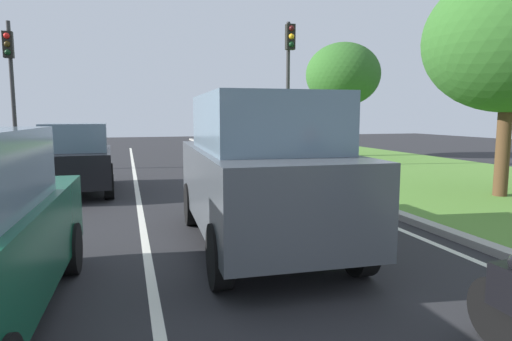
{
  "coord_description": "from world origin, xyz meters",
  "views": [
    {
      "loc": [
        -0.93,
        2.28,
        1.98
      ],
      "look_at": [
        0.83,
        8.2,
        1.2
      ],
      "focal_mm": 30.75,
      "sensor_mm": 36.0,
      "label": 1
    }
  ],
  "objects_px": {
    "car_hatchback_far": "(77,159)",
    "traffic_light_near_right": "(289,69)",
    "tree_roadside_near": "(511,41)",
    "tree_roadside_far": "(343,75)",
    "car_suv_ahead": "(260,170)",
    "traffic_light_overhead_left": "(11,72)"
  },
  "relations": [
    {
      "from": "car_hatchback_far",
      "to": "traffic_light_overhead_left",
      "type": "xyz_separation_m",
      "value": [
        -2.6,
        5.55,
        2.6
      ]
    },
    {
      "from": "traffic_light_overhead_left",
      "to": "tree_roadside_near",
      "type": "xyz_separation_m",
      "value": [
        12.42,
        -9.24,
        0.21
      ]
    },
    {
      "from": "car_hatchback_far",
      "to": "tree_roadside_near",
      "type": "height_order",
      "value": "tree_roadside_near"
    },
    {
      "from": "tree_roadside_near",
      "to": "car_hatchback_far",
      "type": "bearing_deg",
      "value": 159.36
    },
    {
      "from": "traffic_light_overhead_left",
      "to": "tree_roadside_near",
      "type": "bearing_deg",
      "value": -36.66
    },
    {
      "from": "car_hatchback_far",
      "to": "tree_roadside_far",
      "type": "height_order",
      "value": "tree_roadside_far"
    },
    {
      "from": "car_suv_ahead",
      "to": "tree_roadside_far",
      "type": "xyz_separation_m",
      "value": [
        7.91,
        12.63,
        2.69
      ]
    },
    {
      "from": "traffic_light_overhead_left",
      "to": "tree_roadside_near",
      "type": "relative_size",
      "value": 0.98
    },
    {
      "from": "traffic_light_overhead_left",
      "to": "car_hatchback_far",
      "type": "bearing_deg",
      "value": -64.87
    },
    {
      "from": "car_suv_ahead",
      "to": "car_hatchback_far",
      "type": "xyz_separation_m",
      "value": [
        -3.13,
        5.78,
        -0.28
      ]
    },
    {
      "from": "traffic_light_near_right",
      "to": "tree_roadside_far",
      "type": "bearing_deg",
      "value": 40.52
    },
    {
      "from": "car_suv_ahead",
      "to": "traffic_light_overhead_left",
      "type": "bearing_deg",
      "value": 119.11
    },
    {
      "from": "car_suv_ahead",
      "to": "car_hatchback_far",
      "type": "bearing_deg",
      "value": 120.7
    },
    {
      "from": "car_hatchback_far",
      "to": "tree_roadside_far",
      "type": "distance_m",
      "value": 13.33
    },
    {
      "from": "traffic_light_near_right",
      "to": "tree_roadside_far",
      "type": "xyz_separation_m",
      "value": [
        3.97,
        3.4,
        0.17
      ]
    },
    {
      "from": "car_suv_ahead",
      "to": "car_hatchback_far",
      "type": "distance_m",
      "value": 6.58
    },
    {
      "from": "tree_roadside_far",
      "to": "car_suv_ahead",
      "type": "bearing_deg",
      "value": -122.07
    },
    {
      "from": "tree_roadside_far",
      "to": "traffic_light_near_right",
      "type": "bearing_deg",
      "value": -139.48
    },
    {
      "from": "traffic_light_near_right",
      "to": "tree_roadside_near",
      "type": "relative_size",
      "value": 1.0
    },
    {
      "from": "car_suv_ahead",
      "to": "traffic_light_overhead_left",
      "type": "relative_size",
      "value": 0.87
    },
    {
      "from": "car_hatchback_far",
      "to": "traffic_light_near_right",
      "type": "height_order",
      "value": "traffic_light_near_right"
    },
    {
      "from": "traffic_light_near_right",
      "to": "tree_roadside_far",
      "type": "distance_m",
      "value": 5.23
    }
  ]
}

